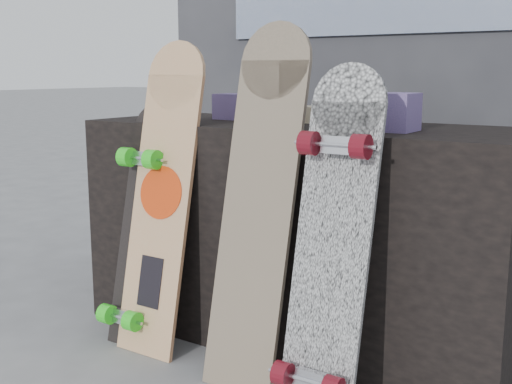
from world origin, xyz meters
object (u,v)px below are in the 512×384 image
Objects in this scene: longboard_cascadia at (331,238)px; skateboard_dark at (140,223)px; vendor_table at (300,232)px; longboard_celtic at (260,194)px; longboard_geisha at (163,188)px.

longboard_cascadia reaches higher than skateboard_dark.
longboard_cascadia reaches higher than vendor_table.
longboard_celtic is 0.55m from skateboard_dark.
longboard_cascadia is 1.16× the size of skateboard_dark.
longboard_geisha reaches higher than skateboard_dark.
longboard_geisha reaches higher than longboard_cascadia.
skateboard_dark is (-0.46, -0.37, 0.05)m from vendor_table.
longboard_geisha reaches higher than vendor_table.
longboard_geisha is at bearing 176.12° from longboard_celtic.
longboard_cascadia is at bearing -4.95° from skateboard_dark.
longboard_celtic is 1.13× the size of longboard_cascadia.
longboard_cascadia is (0.71, -0.09, -0.06)m from longboard_geisha.
vendor_table is at bearing 38.42° from skateboard_dark.
skateboard_dark is (-0.09, -0.02, -0.13)m from longboard_geisha.
skateboard_dark is (-0.52, 0.01, -0.16)m from longboard_celtic.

